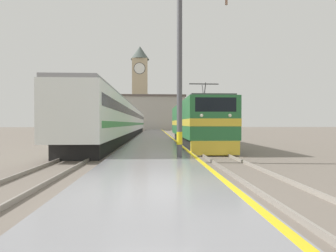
{
  "coord_description": "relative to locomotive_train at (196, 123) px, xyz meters",
  "views": [
    {
      "loc": [
        0.04,
        -6.39,
        1.87
      ],
      "look_at": [
        1.63,
        23.8,
        1.58
      ],
      "focal_mm": 28.0,
      "sensor_mm": 36.0,
      "label": 1
    }
  ],
  "objects": [
    {
      "name": "rail_track_near",
      "position": [
        0.0,
        10.02,
        -1.84
      ],
      "size": [
        2.84,
        140.0,
        0.16
      ],
      "color": "#70665B",
      "rests_on": "ground"
    },
    {
      "name": "clock_tower",
      "position": [
        -8.02,
        64.02,
        12.54
      ],
      "size": [
        5.98,
        5.98,
        26.92
      ],
      "color": "tan",
      "rests_on": "ground"
    },
    {
      "name": "catenary_mast",
      "position": [
        -2.15,
        -9.09,
        2.62
      ],
      "size": [
        2.53,
        0.27,
        8.45
      ],
      "color": "#4C4C51",
      "rests_on": "platform"
    },
    {
      "name": "rail_track_far",
      "position": [
        -7.36,
        10.02,
        -1.84
      ],
      "size": [
        2.83,
        140.0,
        0.16
      ],
      "color": "#70665B",
      "rests_on": "ground"
    },
    {
      "name": "locomotive_train",
      "position": [
        0.0,
        0.0,
        0.0
      ],
      "size": [
        2.92,
        14.17,
        4.62
      ],
      "color": "black",
      "rests_on": "ground"
    },
    {
      "name": "station_building",
      "position": [
        -5.12,
        51.0,
        2.84
      ],
      "size": [
        20.0,
        10.51,
        9.38
      ],
      "color": "#A8A399",
      "rests_on": "ground"
    },
    {
      "name": "passenger_train",
      "position": [
        -7.36,
        16.0,
        0.36
      ],
      "size": [
        2.92,
        50.61,
        4.16
      ],
      "color": "black",
      "rests_on": "ground"
    },
    {
      "name": "platform",
      "position": [
        -3.46,
        10.02,
        -1.73
      ],
      "size": [
        4.27,
        140.0,
        0.28
      ],
      "color": "gray",
      "rests_on": "ground"
    },
    {
      "name": "ground_plane",
      "position": [
        -3.46,
        15.02,
        -1.87
      ],
      "size": [
        200.0,
        200.0,
        0.0
      ],
      "primitive_type": "plane",
      "color": "#70665B"
    }
  ]
}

